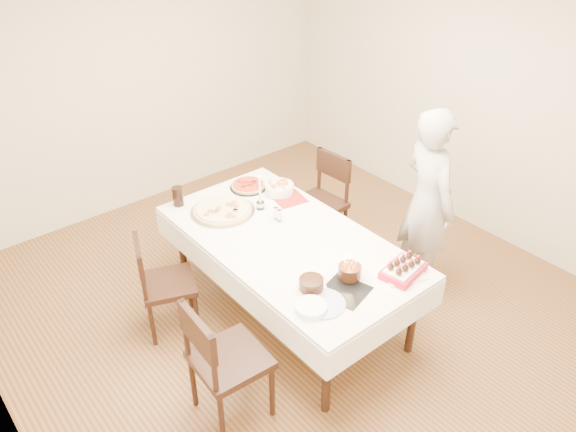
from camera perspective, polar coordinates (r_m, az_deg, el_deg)
floor at (r=4.86m, az=1.11°, el=-9.30°), size 5.00×5.00×0.00m
wall_back at (r=6.05m, az=-14.74°, el=13.30°), size 4.50×0.04×2.70m
wall_right at (r=5.69m, az=19.12°, el=11.38°), size 0.04×5.00×2.70m
dining_table at (r=4.58m, az=0.00°, el=-6.16°), size 1.72×2.38×0.75m
chair_right_savory at (r=5.31m, az=3.01°, el=1.13°), size 0.52×0.52×0.95m
chair_left_savory at (r=4.52m, az=-12.06°, el=-6.75°), size 0.57×0.57×0.87m
chair_left_dessert at (r=3.79m, az=-5.91°, el=-14.29°), size 0.53×0.53×0.97m
person at (r=4.79m, az=14.00°, el=1.31°), size 0.56×0.70×1.66m
pizza_white at (r=4.70m, az=-6.67°, el=0.61°), size 0.58×0.58×0.04m
pizza_pepperoni at (r=5.04m, az=-4.07°, el=3.10°), size 0.38×0.38×0.04m
red_placemat at (r=4.87m, az=0.12°, el=1.76°), size 0.30×0.30×0.01m
pasta_bowl at (r=4.93m, az=-0.90°, el=2.83°), size 0.26×0.26×0.08m
taper_candle at (r=4.65m, az=-2.86°, el=2.48°), size 0.08×0.08×0.33m
shaker_pair at (r=4.54m, az=-0.87°, el=0.04°), size 0.12×0.12×0.11m
cola_glass at (r=4.83m, az=-11.12°, el=1.97°), size 0.11×0.11×0.17m
layer_cake at (r=3.85m, az=2.38°, el=-6.95°), size 0.26×0.26×0.09m
cake_board at (r=3.88m, az=5.82°, el=-7.61°), size 0.36×0.36×0.01m
birthday_cake at (r=3.94m, az=6.31°, el=-5.25°), size 0.18×0.18×0.16m
strawberry_box at (r=4.07m, az=11.64°, el=-5.32°), size 0.36×0.27×0.08m
box_lid at (r=4.08m, az=11.67°, el=-5.95°), size 0.34×0.29×0.02m
plate_stack at (r=3.71m, az=2.36°, el=-9.27°), size 0.25×0.25×0.04m
china_plate at (r=3.77m, az=3.49°, el=-8.85°), size 0.40×0.40×0.01m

